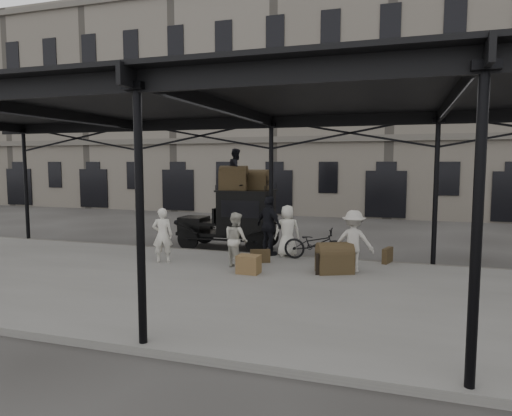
{
  "coord_description": "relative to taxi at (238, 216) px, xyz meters",
  "views": [
    {
      "loc": [
        4.06,
        -12.25,
        3.16
      ],
      "look_at": [
        -0.39,
        1.6,
        1.7
      ],
      "focal_mm": 32.0,
      "sensor_mm": 36.0,
      "label": 1
    }
  ],
  "objects": [
    {
      "name": "ground",
      "position": [
        1.57,
        -3.2,
        -1.2
      ],
      "size": [
        120.0,
        120.0,
        0.0
      ],
      "primitive_type": "plane",
      "color": "#383533",
      "rests_on": "ground"
    },
    {
      "name": "platform",
      "position": [
        1.57,
        -5.2,
        -1.13
      ],
      "size": [
        28.0,
        8.0,
        0.15
      ],
      "primitive_type": "cube",
      "color": "slate",
      "rests_on": "ground"
    },
    {
      "name": "canopy",
      "position": [
        1.57,
        -4.92,
        3.39
      ],
      "size": [
        22.5,
        9.0,
        4.74
      ],
      "color": "black",
      "rests_on": "ground"
    },
    {
      "name": "building_frontage",
      "position": [
        1.57,
        14.8,
        5.8
      ],
      "size": [
        64.0,
        8.0,
        14.0
      ],
      "primitive_type": "cube",
      "color": "slate",
      "rests_on": "ground"
    },
    {
      "name": "taxi",
      "position": [
        0.0,
        0.0,
        0.0
      ],
      "size": [
        3.65,
        1.55,
        2.18
      ],
      "color": "black",
      "rests_on": "ground"
    },
    {
      "name": "porter_left",
      "position": [
        -1.2,
        -3.39,
        -0.23
      ],
      "size": [
        0.71,
        0.59,
        1.65
      ],
      "primitive_type": "imported",
      "rotation": [
        0.0,
        0.0,
        3.53
      ],
      "color": "silver",
      "rests_on": "platform"
    },
    {
      "name": "porter_midleft",
      "position": [
        1.12,
        -3.28,
        -0.26
      ],
      "size": [
        0.98,
        0.95,
        1.59
      ],
      "primitive_type": "imported",
      "rotation": [
        0.0,
        0.0,
        2.47
      ],
      "color": "beige",
      "rests_on": "platform"
    },
    {
      "name": "porter_centre",
      "position": [
        2.18,
        -1.4,
        -0.23
      ],
      "size": [
        0.95,
        0.79,
        1.66
      ],
      "primitive_type": "imported",
      "rotation": [
        0.0,
        0.0,
        3.53
      ],
      "color": "silver",
      "rests_on": "platform"
    },
    {
      "name": "porter_official",
      "position": [
        1.57,
        -1.4,
        -0.08
      ],
      "size": [
        1.2,
        1.05,
        1.94
      ],
      "primitive_type": "imported",
      "rotation": [
        0.0,
        0.0,
        2.52
      ],
      "color": "black",
      "rests_on": "platform"
    },
    {
      "name": "porter_right",
      "position": [
        4.41,
        -2.89,
        -0.2
      ],
      "size": [
        1.11,
        0.65,
        1.71
      ],
      "primitive_type": "imported",
      "rotation": [
        0.0,
        0.0,
        3.13
      ],
      "color": "#BCB6AC",
      "rests_on": "platform"
    },
    {
      "name": "bicycle",
      "position": [
        3.1,
        -1.64,
        -0.56
      ],
      "size": [
        1.91,
        0.71,
        1.0
      ],
      "primitive_type": "imported",
      "rotation": [
        0.0,
        0.0,
        1.6
      ],
      "color": "black",
      "rests_on": "platform"
    },
    {
      "name": "porter_roof",
      "position": [
        -0.03,
        -0.1,
        1.71
      ],
      "size": [
        0.62,
        0.76,
        1.47
      ],
      "primitive_type": "imported",
      "rotation": [
        0.0,
        0.0,
        1.67
      ],
      "color": "black",
      "rests_on": "taxi"
    },
    {
      "name": "steamer_trunk_roof_near",
      "position": [
        -0.08,
        -0.25,
        1.33
      ],
      "size": [
        1.05,
        0.73,
        0.72
      ],
      "primitive_type": null,
      "rotation": [
        0.0,
        0.0,
        0.15
      ],
      "color": "#473A21",
      "rests_on": "taxi"
    },
    {
      "name": "steamer_trunk_roof_far",
      "position": [
        0.67,
        0.2,
        1.28
      ],
      "size": [
        0.86,
        0.58,
        0.6
      ],
      "primitive_type": null,
      "rotation": [
        0.0,
        0.0,
        -0.1
      ],
      "color": "#473A21",
      "rests_on": "taxi"
    },
    {
      "name": "steamer_trunk_platform",
      "position": [
        3.94,
        -3.16,
        -0.7
      ],
      "size": [
        1.12,
        0.93,
        0.71
      ],
      "primitive_type": null,
      "rotation": [
        0.0,
        0.0,
        0.43
      ],
      "color": "#473A21",
      "rests_on": "platform"
    },
    {
      "name": "wicker_hamper",
      "position": [
        1.72,
        -3.93,
        -0.8
      ],
      "size": [
        0.62,
        0.48,
        0.5
      ],
      "primitive_type": "cube",
      "rotation": [
        0.0,
        0.0,
        -0.04
      ],
      "color": "brown",
      "rests_on": "platform"
    },
    {
      "name": "suitcase_upright",
      "position": [
        5.28,
        -1.4,
        -0.83
      ],
      "size": [
        0.31,
        0.62,
        0.45
      ],
      "primitive_type": "cube",
      "rotation": [
        0.0,
        0.0,
        -0.29
      ],
      "color": "#473A21",
      "rests_on": "platform"
    },
    {
      "name": "suitcase_flat",
      "position": [
        1.62,
        -2.55,
        -0.85
      ],
      "size": [
        0.61,
        0.37,
        0.4
      ],
      "primitive_type": "cube",
      "rotation": [
        0.0,
        0.0,
        0.41
      ],
      "color": "#473A21",
      "rests_on": "platform"
    }
  ]
}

